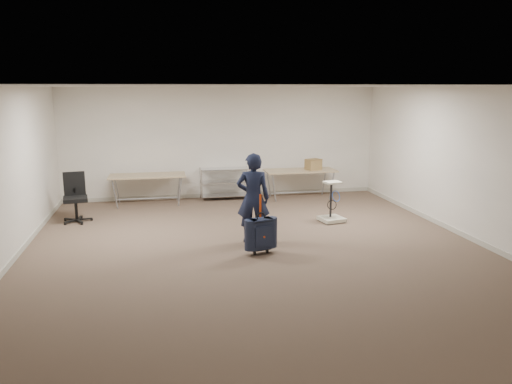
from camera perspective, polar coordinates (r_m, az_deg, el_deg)
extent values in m
plane|color=#4F4030|center=(8.71, 0.14, -6.75)|extent=(9.00, 9.00, 0.00)
plane|color=white|center=(12.77, -3.82, 5.63)|extent=(8.00, 0.00, 8.00)
plane|color=white|center=(4.17, 12.43, -7.71)|extent=(8.00, 0.00, 8.00)
plane|color=white|center=(8.55, -27.17, 1.26)|extent=(0.00, 9.00, 9.00)
plane|color=white|center=(9.95, 23.41, 2.91)|extent=(0.00, 9.00, 9.00)
plane|color=white|center=(8.25, 0.15, 12.01)|extent=(8.00, 8.00, 0.00)
cube|color=#B8B5A5|center=(12.98, -3.73, -0.31)|extent=(8.00, 0.02, 0.10)
cube|color=#B8B5A5|center=(8.86, -26.28, -7.34)|extent=(0.02, 9.00, 0.10)
cube|color=#B8B5A5|center=(10.22, 22.74, -4.58)|extent=(0.02, 9.00, 0.10)
cube|color=tan|center=(12.22, -12.31, 1.85)|extent=(1.80, 0.75, 0.03)
cylinder|color=#919499|center=(12.33, -12.20, -0.73)|extent=(1.50, 0.02, 0.02)
cylinder|color=#919499|center=(12.04, -15.83, -0.25)|extent=(0.13, 0.04, 0.69)
cylinder|color=#919499|center=(12.00, -8.68, 0.03)|extent=(0.13, 0.04, 0.69)
cylinder|color=#919499|center=(12.62, -15.62, 0.31)|extent=(0.13, 0.04, 0.69)
cylinder|color=#919499|center=(12.59, -8.81, 0.58)|extent=(0.13, 0.04, 0.69)
cube|color=tan|center=(12.71, 5.07, 2.46)|extent=(1.80, 0.75, 0.03)
cylinder|color=#919499|center=(12.82, 5.03, -0.02)|extent=(1.50, 0.02, 0.02)
cylinder|color=#919499|center=(12.31, 2.07, 0.45)|extent=(0.13, 0.04, 0.69)
cylinder|color=#919499|center=(12.73, 8.66, 0.71)|extent=(0.13, 0.04, 0.69)
cylinder|color=#919499|center=(12.88, 1.47, 0.97)|extent=(0.13, 0.04, 0.69)
cylinder|color=#919499|center=(13.28, 7.80, 1.20)|extent=(0.13, 0.04, 0.69)
cylinder|color=silver|center=(12.34, -6.21, 0.67)|extent=(0.02, 0.02, 0.80)
cylinder|color=silver|center=(12.50, -0.72, 0.88)|extent=(0.02, 0.02, 0.80)
cylinder|color=silver|center=(12.78, -6.39, 1.06)|extent=(0.02, 0.02, 0.80)
cylinder|color=silver|center=(12.93, -1.08, 1.26)|extent=(0.02, 0.02, 0.80)
cube|color=silver|center=(12.68, -3.57, -0.36)|extent=(1.20, 0.45, 0.02)
cube|color=silver|center=(12.62, -3.59, 1.20)|extent=(1.20, 0.45, 0.02)
cube|color=silver|center=(12.56, -3.61, 2.67)|extent=(1.20, 0.45, 0.01)
imported|color=black|center=(9.01, -0.33, -0.69)|extent=(0.67, 0.51, 1.64)
cube|color=black|center=(8.46, 0.56, -4.77)|extent=(0.42, 0.31, 0.52)
cube|color=black|center=(8.56, 0.50, -6.50)|extent=(0.37, 0.24, 0.03)
cylinder|color=black|center=(8.50, -0.17, -6.96)|extent=(0.04, 0.07, 0.07)
cylinder|color=black|center=(8.61, 1.27, -6.74)|extent=(0.04, 0.07, 0.07)
torus|color=black|center=(8.38, 0.57, -2.87)|extent=(0.16, 0.07, 0.16)
cube|color=#DA3E0B|center=(8.35, 0.51, -1.58)|extent=(0.04, 0.01, 0.40)
cylinder|color=black|center=(11.19, -19.78, -2.99)|extent=(0.63, 0.63, 0.09)
cylinder|color=black|center=(11.14, -19.85, -1.93)|extent=(0.06, 0.06, 0.42)
cube|color=black|center=(11.09, -19.94, -0.77)|extent=(0.55, 0.55, 0.08)
cube|color=black|center=(11.26, -20.05, 0.93)|extent=(0.44, 0.13, 0.50)
cube|color=beige|center=(10.67, 8.62, -3.07)|extent=(0.55, 0.55, 0.07)
cylinder|color=black|center=(10.44, 7.99, -3.58)|extent=(0.06, 0.06, 0.04)
cylinder|color=black|center=(10.61, 8.60, -0.85)|extent=(0.05, 0.05, 0.75)
cube|color=beige|center=(10.49, 8.75, 1.09)|extent=(0.38, 0.34, 0.04)
torus|color=blue|center=(10.50, 9.08, -0.49)|extent=(0.25, 0.14, 0.23)
cube|color=olive|center=(12.75, 6.57, 3.15)|extent=(0.43, 0.38, 0.27)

